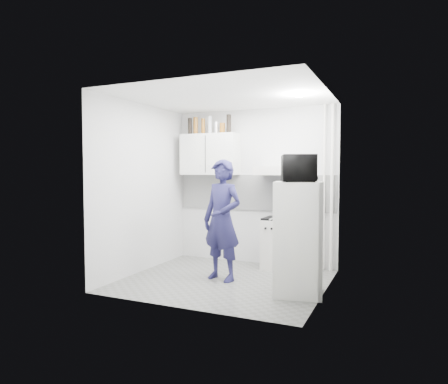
% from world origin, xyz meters
% --- Properties ---
extents(floor, '(2.80, 2.80, 0.00)m').
position_xyz_m(floor, '(0.00, 0.00, 0.00)').
color(floor, '#585852').
rests_on(floor, ground).
extents(ceiling, '(2.80, 2.80, 0.00)m').
position_xyz_m(ceiling, '(0.00, 0.00, 2.60)').
color(ceiling, white).
rests_on(ceiling, wall_back).
extents(wall_back, '(2.80, 0.00, 2.80)m').
position_xyz_m(wall_back, '(0.00, 1.25, 1.30)').
color(wall_back, silver).
rests_on(wall_back, floor).
extents(wall_left, '(0.00, 2.60, 2.60)m').
position_xyz_m(wall_left, '(-1.40, 0.00, 1.30)').
color(wall_left, silver).
rests_on(wall_left, floor).
extents(wall_right, '(0.00, 2.60, 2.60)m').
position_xyz_m(wall_right, '(1.40, 0.00, 1.30)').
color(wall_right, silver).
rests_on(wall_right, floor).
extents(person, '(0.72, 0.56, 1.73)m').
position_xyz_m(person, '(-0.05, 0.03, 0.87)').
color(person, '#1E1C45').
rests_on(person, floor).
extents(stove, '(0.50, 0.50, 0.79)m').
position_xyz_m(stove, '(0.52, 1.00, 0.40)').
color(stove, silver).
rests_on(stove, floor).
extents(fridge, '(0.70, 0.70, 1.43)m').
position_xyz_m(fridge, '(1.10, -0.19, 0.71)').
color(fridge, white).
rests_on(fridge, floor).
extents(stove_top, '(0.48, 0.48, 0.03)m').
position_xyz_m(stove_top, '(0.52, 1.00, 0.81)').
color(stove_top, black).
rests_on(stove_top, stove).
extents(saucepan, '(0.19, 0.19, 0.11)m').
position_xyz_m(saucepan, '(0.60, 1.04, 0.88)').
color(saucepan, silver).
rests_on(saucepan, stove_top).
extents(microwave, '(0.71, 0.59, 0.34)m').
position_xyz_m(microwave, '(1.10, -0.19, 1.60)').
color(microwave, black).
rests_on(microwave, fridge).
extents(bottle_a, '(0.07, 0.07, 0.29)m').
position_xyz_m(bottle_a, '(-1.14, 1.07, 2.35)').
color(bottle_a, black).
rests_on(bottle_a, upper_cabinet).
extents(bottle_b, '(0.08, 0.08, 0.30)m').
position_xyz_m(bottle_b, '(-1.03, 1.07, 2.35)').
color(bottle_b, brown).
rests_on(bottle_b, upper_cabinet).
extents(bottle_c, '(0.07, 0.07, 0.27)m').
position_xyz_m(bottle_c, '(-0.88, 1.07, 2.34)').
color(bottle_c, brown).
rests_on(bottle_c, upper_cabinet).
extents(bottle_d, '(0.07, 0.07, 0.31)m').
position_xyz_m(bottle_d, '(-0.75, 1.07, 2.35)').
color(bottle_d, '#B2B7BC').
rests_on(bottle_d, upper_cabinet).
extents(canister_a, '(0.08, 0.08, 0.20)m').
position_xyz_m(canister_a, '(-0.63, 1.07, 2.30)').
color(canister_a, silver).
rests_on(canister_a, upper_cabinet).
extents(canister_b, '(0.09, 0.09, 0.18)m').
position_xyz_m(canister_b, '(-0.51, 1.07, 2.29)').
color(canister_b, brown).
rests_on(canister_b, upper_cabinet).
extents(bottle_e, '(0.08, 0.08, 0.31)m').
position_xyz_m(bottle_e, '(-0.40, 1.07, 2.36)').
color(bottle_e, black).
rests_on(bottle_e, upper_cabinet).
extents(upper_cabinet, '(1.00, 0.35, 0.70)m').
position_xyz_m(upper_cabinet, '(-0.75, 1.07, 1.85)').
color(upper_cabinet, white).
rests_on(upper_cabinet, wall_back).
extents(range_hood, '(0.60, 0.50, 0.14)m').
position_xyz_m(range_hood, '(0.45, 1.00, 1.57)').
color(range_hood, silver).
rests_on(range_hood, wall_back).
extents(backsplash, '(2.74, 0.03, 0.60)m').
position_xyz_m(backsplash, '(0.00, 1.24, 1.20)').
color(backsplash, white).
rests_on(backsplash, wall_back).
extents(pipe_a, '(0.05, 0.05, 2.60)m').
position_xyz_m(pipe_a, '(1.30, 1.17, 1.30)').
color(pipe_a, silver).
rests_on(pipe_a, floor).
extents(pipe_b, '(0.04, 0.04, 2.60)m').
position_xyz_m(pipe_b, '(1.18, 1.17, 1.30)').
color(pipe_b, silver).
rests_on(pipe_b, floor).
extents(ceiling_spot_fixture, '(0.10, 0.10, 0.02)m').
position_xyz_m(ceiling_spot_fixture, '(1.00, 0.20, 2.57)').
color(ceiling_spot_fixture, white).
rests_on(ceiling_spot_fixture, ceiling).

